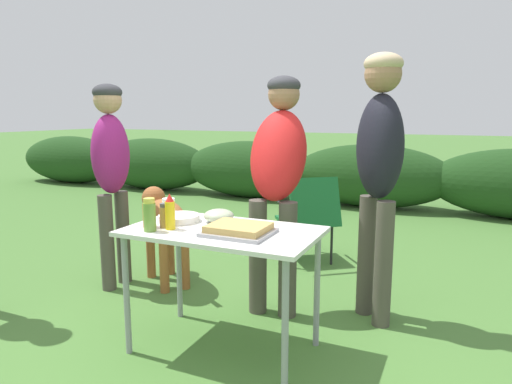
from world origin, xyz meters
TOP-DOWN VIEW (x-y plane):
  - ground_plane at (0.00, 0.00)m, footprint 60.00×60.00m
  - shrub_hedge at (-0.00, 4.64)m, footprint 14.40×0.90m
  - folding_table at (0.00, 0.00)m, footprint 1.10×0.64m
  - food_tray at (0.13, -0.06)m, footprint 0.36×0.30m
  - plate_stack at (-0.34, 0.06)m, footprint 0.25×0.25m
  - mixing_bowl at (-0.10, 0.14)m, footprint 0.18×0.18m
  - paper_cup_stack at (-0.48, 0.16)m, footprint 0.08×0.08m
  - spice_jar at (-0.33, -0.10)m, footprint 0.06×0.06m
  - mustard_bottle at (-0.27, -0.12)m, footprint 0.06×0.06m
  - hot_sauce_bottle at (-0.42, -0.13)m, footprint 0.07×0.07m
  - relish_jar at (-0.35, -0.20)m, footprint 0.07×0.07m
  - standing_person_in_olive_jacket at (0.07, 0.69)m, footprint 0.44×0.54m
  - standing_person_in_navy_coat at (-1.29, 0.55)m, footprint 0.25×0.34m
  - standing_person_with_beanie at (0.74, 0.78)m, footprint 0.45×0.45m
  - dog at (-0.99, 0.80)m, footprint 0.79×0.64m
  - camp_chair_green_behind_table at (-0.03, 1.73)m, footprint 0.72×0.75m

SIDE VIEW (x-z plane):
  - ground_plane at x=0.00m, z-range 0.00..0.00m
  - camp_chair_green_behind_table at x=-0.03m, z-range 0.05..0.88m
  - shrub_hedge at x=0.00m, z-range 0.00..0.94m
  - dog at x=-0.99m, z-range 0.15..0.91m
  - folding_table at x=0.00m, z-range 0.29..1.03m
  - plate_stack at x=-0.34m, z-range 0.74..0.78m
  - food_tray at x=0.13m, z-range 0.74..0.79m
  - mixing_bowl at x=-0.10m, z-range 0.74..0.82m
  - paper_cup_stack at x=-0.48m, z-range 0.74..0.86m
  - spice_jar at x=-0.33m, z-range 0.74..0.88m
  - hot_sauce_bottle at x=-0.42m, z-range 0.74..0.92m
  - relish_jar at x=-0.35m, z-range 0.74..0.93m
  - mustard_bottle at x=-0.27m, z-range 0.73..0.94m
  - standing_person_in_navy_coat at x=-1.29m, z-range 0.20..1.82m
  - standing_person_in_olive_jacket at x=0.07m, z-range 0.20..1.86m
  - standing_person_with_beanie at x=0.74m, z-range 0.23..2.00m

